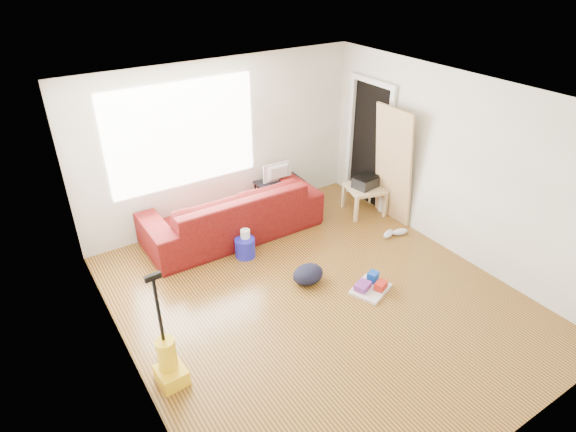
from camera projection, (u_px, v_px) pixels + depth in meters
room at (318, 204)px, 5.54m from camera, size 4.51×5.01×2.51m
sofa at (234, 233)px, 7.36m from camera, size 2.65×1.04×0.77m
tv_stand at (279, 195)px, 7.89m from camera, size 0.77×0.47×0.52m
tv at (279, 173)px, 7.69m from camera, size 0.52×0.07×0.30m
side_table at (365, 191)px, 7.76m from camera, size 0.69×0.69×0.46m
printer at (366, 181)px, 7.68m from camera, size 0.42×0.35×0.20m
bucket at (245, 256)px, 6.83m from camera, size 0.37×0.37×0.28m
toilet_paper at (246, 242)px, 6.77m from camera, size 0.13×0.13×0.12m
cleaning_tray at (371, 286)px, 6.15m from camera, size 0.59×0.53×0.17m
backpack at (308, 282)px, 6.32m from camera, size 0.48×0.41×0.24m
sneakers at (394, 233)px, 7.28m from camera, size 0.46×0.23×0.10m
vacuum at (169, 363)px, 4.79m from camera, size 0.29×0.33×1.30m
door_panel at (387, 218)px, 7.76m from camera, size 0.23×0.74×1.84m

